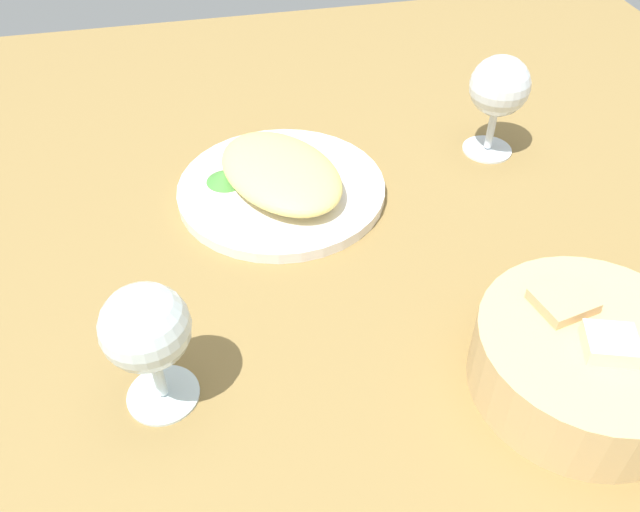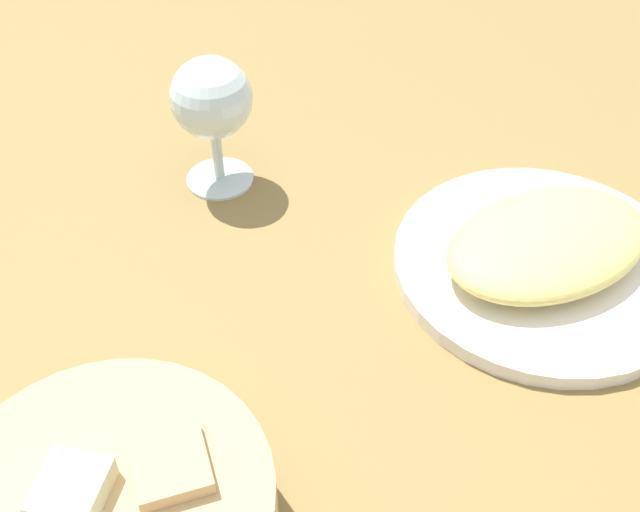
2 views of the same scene
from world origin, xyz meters
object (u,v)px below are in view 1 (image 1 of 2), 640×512
(plate, at_px, (282,189))
(bread_basket, at_px, (585,359))
(wine_glass_far, at_px, (499,90))
(wine_glass_near, at_px, (146,332))

(plate, xyz_separation_m, bread_basket, (0.34, 0.21, 0.03))
(plate, relative_size, wine_glass_far, 1.90)
(bread_basket, height_order, wine_glass_far, wine_glass_far)
(plate, distance_m, wine_glass_near, 0.32)
(bread_basket, distance_m, wine_glass_near, 0.38)
(plate, xyz_separation_m, wine_glass_near, (0.27, -0.16, 0.08))
(plate, relative_size, bread_basket, 1.27)
(wine_glass_far, bearing_deg, wine_glass_near, -55.06)
(bread_basket, relative_size, wine_glass_far, 1.49)
(wine_glass_near, bearing_deg, bread_basket, 79.88)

